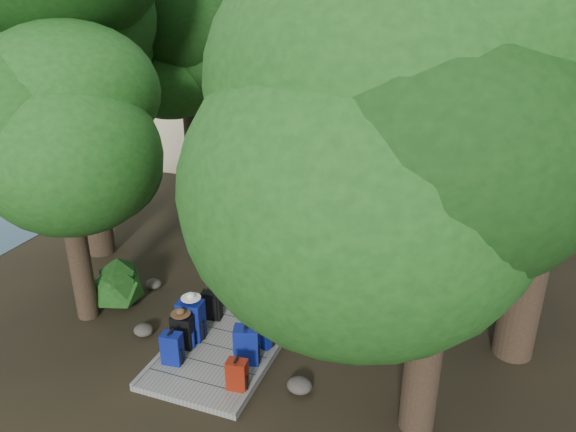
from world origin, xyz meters
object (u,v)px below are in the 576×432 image
at_px(lone_suitcase_on_sand, 373,158).
at_px(backpack_left_c, 191,318).
at_px(backpack_left_a, 172,347).
at_px(kayak, 304,141).
at_px(backpack_left_d, 221,289).
at_px(duffel_right_khaki, 283,311).
at_px(backpack_right_b, 247,343).
at_px(backpack_left_b, 183,329).
at_px(backpack_right_c, 263,330).
at_px(sun_lounger, 468,155).
at_px(suitcase_on_boardwalk, 212,305).
at_px(backpack_right_a, 237,373).
at_px(backpack_right_d, 280,314).

bearing_deg(lone_suitcase_on_sand, backpack_left_c, -108.07).
bearing_deg(backpack_left_a, kayak, 92.05).
height_order(backpack_left_d, duffel_right_khaki, backpack_left_d).
bearing_deg(backpack_right_b, kayak, 87.78).
xyz_separation_m(backpack_left_b, backpack_right_c, (1.38, 0.57, -0.03)).
distance_m(backpack_left_c, kayak, 13.60).
bearing_deg(backpack_left_b, lone_suitcase_on_sand, 80.21).
xyz_separation_m(backpack_left_b, lone_suitcase_on_sand, (0.95, 11.76, -0.11)).
distance_m(backpack_left_d, sun_lounger, 12.54).
distance_m(duffel_right_khaki, lone_suitcase_on_sand, 10.30).
bearing_deg(backpack_right_b, suitcase_on_boardwalk, 123.44).
height_order(backpack_left_b, backpack_right_a, backpack_left_b).
relative_size(lone_suitcase_on_sand, kayak, 0.24).
bearing_deg(backpack_right_c, backpack_left_c, -149.55).
distance_m(backpack_left_d, lone_suitcase_on_sand, 10.15).
bearing_deg(backpack_left_b, backpack_right_d, 33.77).
bearing_deg(backpack_left_d, sun_lounger, 86.49).
height_order(backpack_right_d, lone_suitcase_on_sand, lone_suitcase_on_sand).
xyz_separation_m(backpack_left_d, backpack_right_b, (1.34, -1.65, 0.11)).
height_order(backpack_left_b, sun_lounger, backpack_left_b).
distance_m(backpack_right_c, kayak, 13.64).
distance_m(backpack_right_b, kayak, 14.16).
relative_size(backpack_left_b, backpack_right_a, 1.20).
bearing_deg(backpack_right_a, kayak, 97.87).
xyz_separation_m(backpack_right_a, backpack_right_d, (0.04, 1.90, 0.00)).
distance_m(backpack_left_a, backpack_left_d, 2.15).
xyz_separation_m(backpack_left_a, backpack_right_c, (1.32, 1.06, -0.00)).
distance_m(backpack_left_a, lone_suitcase_on_sand, 12.29).
relative_size(backpack_left_a, kayak, 0.22).
bearing_deg(backpack_right_a, backpack_right_c, 85.58).
bearing_deg(suitcase_on_boardwalk, sun_lounger, 63.14).
bearing_deg(sun_lounger, backpack_right_a, -85.07).
distance_m(backpack_left_a, suitcase_on_boardwalk, 1.51).
xyz_separation_m(backpack_left_a, backpack_right_d, (1.42, 1.69, -0.03)).
bearing_deg(backpack_left_d, backpack_right_b, -35.07).
height_order(backpack_right_b, duffel_right_khaki, backpack_right_b).
relative_size(backpack_left_b, suitcase_on_boardwalk, 1.21).
height_order(backpack_right_a, backpack_right_d, same).
bearing_deg(suitcase_on_boardwalk, backpack_right_a, -60.09).
relative_size(backpack_right_b, duffel_right_khaki, 1.38).
xyz_separation_m(backpack_left_b, backpack_left_c, (0.01, 0.29, 0.07)).
bearing_deg(kayak, sun_lounger, -3.16).
bearing_deg(backpack_right_d, duffel_right_khaki, 96.57).
bearing_deg(backpack_left_b, backpack_left_d, 86.24).
relative_size(backpack_right_a, backpack_right_c, 0.92).
bearing_deg(backpack_right_a, backpack_left_a, 164.68).
xyz_separation_m(backpack_left_b, backpack_right_a, (1.44, -0.70, -0.06)).
height_order(suitcase_on_boardwalk, sun_lounger, suitcase_on_boardwalk).
height_order(backpack_left_b, backpack_left_c, backpack_left_c).
distance_m(backpack_right_c, sun_lounger, 13.21).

